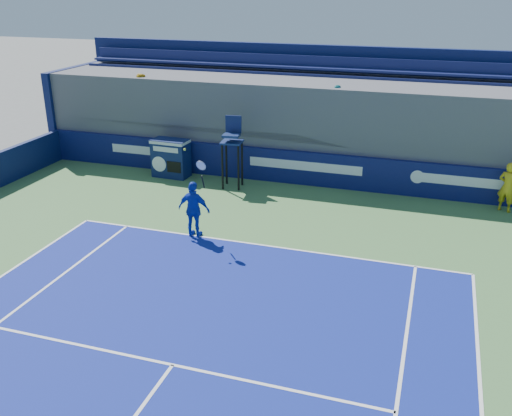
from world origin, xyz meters
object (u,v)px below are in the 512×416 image
(ball_person, at_px, (508,187))
(tennis_player, at_px, (194,209))
(match_clock, at_px, (171,157))
(umpire_chair, at_px, (232,145))

(ball_person, relative_size, tennis_player, 0.61)
(match_clock, relative_size, tennis_player, 0.54)
(ball_person, height_order, match_clock, ball_person)
(ball_person, xyz_separation_m, match_clock, (-11.38, -0.13, -0.06))
(umpire_chair, distance_m, tennis_player, 4.28)
(tennis_player, bearing_deg, ball_person, 29.19)
(umpire_chair, bearing_deg, ball_person, 3.35)
(ball_person, height_order, umpire_chair, umpire_chair)
(ball_person, distance_m, match_clock, 11.38)
(ball_person, xyz_separation_m, tennis_player, (-8.44, -4.72, 0.02))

